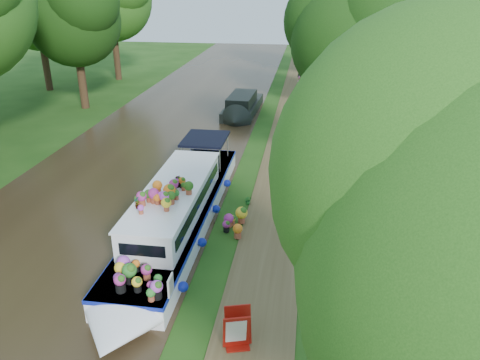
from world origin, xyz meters
name	(u,v)px	position (x,y,z in m)	size (l,w,h in m)	color
ground	(246,208)	(0.00, 0.00, 0.00)	(100.00, 100.00, 0.00)	#1C4310
canal_water	(106,199)	(-6.00, 0.00, 0.01)	(10.00, 100.00, 0.02)	black
towpath	(275,210)	(1.20, 0.00, 0.01)	(2.20, 100.00, 0.03)	#504125
plant_boat	(175,212)	(-2.25, -2.30, 0.85)	(2.29, 13.52, 2.29)	white
tree_near_overhang	(351,32)	(3.79, 3.06, 6.60)	(5.52, 5.28, 8.99)	#311E10
tree_near_mid	(349,15)	(4.48, 15.08, 6.44)	(6.90, 6.60, 9.40)	#311E10
tree_far_c	(73,11)	(-13.52, 14.08, 6.52)	(7.13, 6.82, 9.59)	#311E10
second_boat	(242,106)	(-2.19, 14.10, 0.54)	(2.19, 6.95, 1.33)	black
sandwich_board	(237,331)	(0.83, -7.70, 0.52)	(0.72, 0.70, 1.07)	#A4150B
pedestrian_pink	(300,87)	(1.58, 19.41, 0.84)	(0.59, 0.39, 1.63)	#E35D7E
pedestrian_dark	(301,77)	(1.57, 23.12, 0.84)	(0.79, 0.62, 1.63)	black
verge_plant	(248,200)	(0.05, 0.39, 0.18)	(0.33, 0.29, 0.37)	#1E6622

